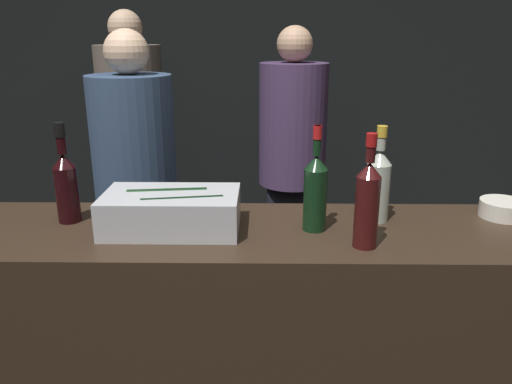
{
  "coord_description": "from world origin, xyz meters",
  "views": [
    {
      "loc": [
        0.02,
        -1.27,
        1.7
      ],
      "look_at": [
        0.0,
        0.29,
        1.2
      ],
      "focal_mm": 35.0,
      "sensor_mm": 36.0,
      "label": 1
    }
  ],
  "objects_px": {
    "red_wine_bottle_burgundy": "(315,190)",
    "person_blond_tee": "(292,157)",
    "person_grey_polo": "(134,141)",
    "red_wine_bottle_tall": "(367,201)",
    "bowl_white": "(503,208)",
    "red_wine_bottle_black_foil": "(66,183)",
    "ice_bin_with_bottles": "(172,210)",
    "person_in_hoodie": "(137,188)",
    "rose_wine_bottle": "(378,183)"
  },
  "relations": [
    {
      "from": "person_grey_polo",
      "to": "red_wine_bottle_tall",
      "type": "bearing_deg",
      "value": 19.83
    },
    {
      "from": "bowl_white",
      "to": "person_in_hoodie",
      "type": "distance_m",
      "value": 1.67
    },
    {
      "from": "red_wine_bottle_burgundy",
      "to": "person_blond_tee",
      "type": "relative_size",
      "value": 0.2
    },
    {
      "from": "red_wine_bottle_burgundy",
      "to": "person_in_hoodie",
      "type": "height_order",
      "value": "person_in_hoodie"
    },
    {
      "from": "rose_wine_bottle",
      "to": "person_in_hoodie",
      "type": "xyz_separation_m",
      "value": [
        -1.03,
        0.78,
        -0.27
      ]
    },
    {
      "from": "person_blond_tee",
      "to": "red_wine_bottle_burgundy",
      "type": "bearing_deg",
      "value": -64.1
    },
    {
      "from": "rose_wine_bottle",
      "to": "person_blond_tee",
      "type": "height_order",
      "value": "person_blond_tee"
    },
    {
      "from": "rose_wine_bottle",
      "to": "person_grey_polo",
      "type": "height_order",
      "value": "person_grey_polo"
    },
    {
      "from": "red_wine_bottle_black_foil",
      "to": "rose_wine_bottle",
      "type": "xyz_separation_m",
      "value": [
        1.05,
        0.02,
        -0.0
      ]
    },
    {
      "from": "red_wine_bottle_black_foil",
      "to": "rose_wine_bottle",
      "type": "height_order",
      "value": "red_wine_bottle_black_foil"
    },
    {
      "from": "red_wine_bottle_burgundy",
      "to": "person_in_hoodie",
      "type": "distance_m",
      "value": 1.21
    },
    {
      "from": "red_wine_bottle_tall",
      "to": "person_in_hoodie",
      "type": "xyz_separation_m",
      "value": [
        -0.95,
        1.0,
        -0.27
      ]
    },
    {
      "from": "rose_wine_bottle",
      "to": "bowl_white",
      "type": "bearing_deg",
      "value": 4.96
    },
    {
      "from": "person_grey_polo",
      "to": "red_wine_bottle_black_foil",
      "type": "bearing_deg",
      "value": -6.0
    },
    {
      "from": "red_wine_bottle_tall",
      "to": "red_wine_bottle_black_foil",
      "type": "height_order",
      "value": "red_wine_bottle_tall"
    },
    {
      "from": "rose_wine_bottle",
      "to": "red_wine_bottle_burgundy",
      "type": "bearing_deg",
      "value": -158.47
    },
    {
      "from": "person_grey_polo",
      "to": "red_wine_bottle_burgundy",
      "type": "bearing_deg",
      "value": 18.52
    },
    {
      "from": "red_wine_bottle_burgundy",
      "to": "rose_wine_bottle",
      "type": "distance_m",
      "value": 0.24
    },
    {
      "from": "person_blond_tee",
      "to": "person_in_hoodie",
      "type": "bearing_deg",
      "value": -116.89
    },
    {
      "from": "red_wine_bottle_burgundy",
      "to": "red_wine_bottle_black_foil",
      "type": "relative_size",
      "value": 1.01
    },
    {
      "from": "bowl_white",
      "to": "person_grey_polo",
      "type": "bearing_deg",
      "value": 137.39
    },
    {
      "from": "person_grey_polo",
      "to": "ice_bin_with_bottles",
      "type": "bearing_deg",
      "value": 5.53
    },
    {
      "from": "ice_bin_with_bottles",
      "to": "bowl_white",
      "type": "xyz_separation_m",
      "value": [
        1.14,
        0.13,
        -0.04
      ]
    },
    {
      "from": "rose_wine_bottle",
      "to": "person_grey_polo",
      "type": "distance_m",
      "value": 2.04
    },
    {
      "from": "bowl_white",
      "to": "person_grey_polo",
      "type": "relative_size",
      "value": 0.09
    },
    {
      "from": "rose_wine_bottle",
      "to": "person_blond_tee",
      "type": "bearing_deg",
      "value": 98.52
    },
    {
      "from": "red_wine_bottle_burgundy",
      "to": "red_wine_bottle_tall",
      "type": "relative_size",
      "value": 1.0
    },
    {
      "from": "ice_bin_with_bottles",
      "to": "rose_wine_bottle",
      "type": "relative_size",
      "value": 1.33
    },
    {
      "from": "red_wine_bottle_tall",
      "to": "ice_bin_with_bottles",
      "type": "bearing_deg",
      "value": 167.91
    },
    {
      "from": "ice_bin_with_bottles",
      "to": "person_blond_tee",
      "type": "xyz_separation_m",
      "value": [
        0.48,
        1.48,
        -0.18
      ]
    },
    {
      "from": "person_in_hoodie",
      "to": "rose_wine_bottle",
      "type": "bearing_deg",
      "value": 61.28
    },
    {
      "from": "person_blond_tee",
      "to": "bowl_white",
      "type": "bearing_deg",
      "value": -37.46
    },
    {
      "from": "red_wine_bottle_black_foil",
      "to": "person_grey_polo",
      "type": "height_order",
      "value": "person_grey_polo"
    },
    {
      "from": "red_wine_bottle_black_foil",
      "to": "red_wine_bottle_burgundy",
      "type": "bearing_deg",
      "value": -4.42
    },
    {
      "from": "person_in_hoodie",
      "to": "person_grey_polo",
      "type": "height_order",
      "value": "person_grey_polo"
    },
    {
      "from": "red_wine_bottle_burgundy",
      "to": "rose_wine_bottle",
      "type": "height_order",
      "value": "red_wine_bottle_burgundy"
    },
    {
      "from": "red_wine_bottle_burgundy",
      "to": "red_wine_bottle_black_foil",
      "type": "xyz_separation_m",
      "value": [
        -0.83,
        0.06,
        0.0
      ]
    },
    {
      "from": "red_wine_bottle_tall",
      "to": "person_in_hoodie",
      "type": "relative_size",
      "value": 0.2
    },
    {
      "from": "person_blond_tee",
      "to": "person_grey_polo",
      "type": "height_order",
      "value": "person_grey_polo"
    },
    {
      "from": "person_in_hoodie",
      "to": "red_wine_bottle_burgundy",
      "type": "bearing_deg",
      "value": 51.41
    },
    {
      "from": "bowl_white",
      "to": "red_wine_bottle_black_foil",
      "type": "bearing_deg",
      "value": -177.64
    },
    {
      "from": "red_wine_bottle_burgundy",
      "to": "person_blond_tee",
      "type": "distance_m",
      "value": 1.5
    },
    {
      "from": "bowl_white",
      "to": "rose_wine_bottle",
      "type": "bearing_deg",
      "value": -175.04
    },
    {
      "from": "red_wine_bottle_burgundy",
      "to": "red_wine_bottle_black_foil",
      "type": "height_order",
      "value": "red_wine_bottle_burgundy"
    },
    {
      "from": "red_wine_bottle_burgundy",
      "to": "bowl_white",
      "type": "bearing_deg",
      "value": 10.62
    },
    {
      "from": "red_wine_bottle_black_foil",
      "to": "person_grey_polo",
      "type": "distance_m",
      "value": 1.65
    },
    {
      "from": "red_wine_bottle_tall",
      "to": "red_wine_bottle_black_foil",
      "type": "distance_m",
      "value": 0.99
    },
    {
      "from": "red_wine_bottle_black_foil",
      "to": "person_in_hoodie",
      "type": "height_order",
      "value": "person_in_hoodie"
    },
    {
      "from": "red_wine_bottle_tall",
      "to": "rose_wine_bottle",
      "type": "bearing_deg",
      "value": 69.83
    },
    {
      "from": "red_wine_bottle_black_foil",
      "to": "person_blond_tee",
      "type": "distance_m",
      "value": 1.67
    }
  ]
}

